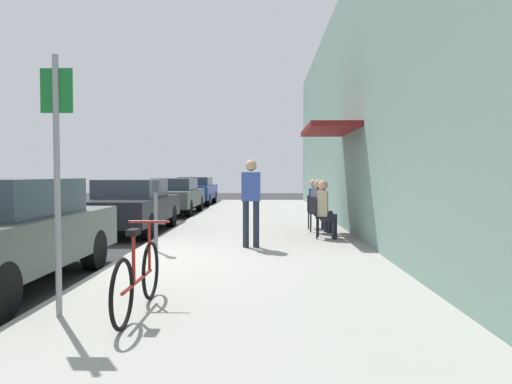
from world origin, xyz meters
The scene contains 16 objects.
ground_plane centered at (0.00, 0.00, 0.00)m, with size 60.00×60.00×0.00m, color #2D2D30.
sidewalk_slab centered at (2.25, 2.00, 0.06)m, with size 4.50×32.00×0.12m, color #9E9B93.
building_facade centered at (4.65, 2.01, 3.23)m, with size 1.40×32.00×6.46m.
parked_car_1 centered at (-1.10, 4.50, 0.73)m, with size 1.80×4.40×1.40m.
parked_car_2 centered at (-1.10, 10.32, 0.72)m, with size 1.80×4.40×1.38m.
parked_car_3 centered at (-1.10, 15.74, 0.73)m, with size 1.80×4.40×1.39m.
parking_meter centered at (0.45, 0.78, 0.89)m, with size 0.12×0.10×1.32m.
street_sign centered at (0.40, -3.13, 1.64)m, with size 0.32×0.06×2.60m.
bicycle_0 centered at (1.17, -3.01, 0.48)m, with size 0.46×1.71×0.90m.
cafe_chair_0 centered at (3.73, 2.62, 0.62)m, with size 0.51×0.51×0.87m.
seated_patron_0 centered at (3.79, 2.61, 0.82)m, with size 0.48×0.42×1.29m.
cafe_chair_1 centered at (3.73, 3.55, 0.62)m, with size 0.56×0.56×0.87m.
seated_patron_1 centered at (3.79, 3.57, 0.82)m, with size 0.51×0.47×1.29m.
cafe_chair_2 centered at (3.73, 4.53, 0.62)m, with size 0.54×0.54×0.87m.
seated_patron_2 centered at (3.79, 4.51, 0.82)m, with size 0.50×0.45×1.29m.
pedestrian_standing centered at (2.18, 1.29, 1.12)m, with size 0.36×0.22×1.70m.
Camera 1 is at (2.48, -7.73, 1.54)m, focal length 32.80 mm.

